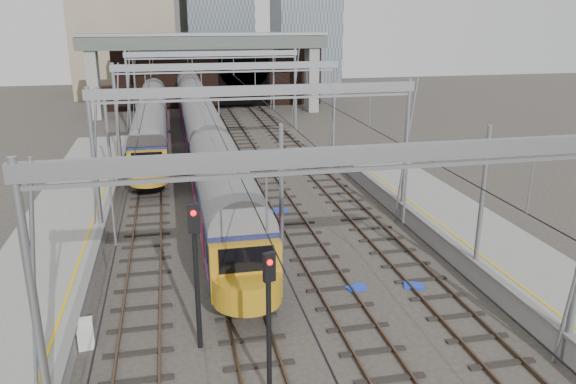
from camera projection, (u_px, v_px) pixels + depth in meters
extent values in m
plane|color=#38332D|center=(291.00, 301.00, 23.08)|extent=(160.00, 160.00, 0.00)
cube|color=gray|center=(38.00, 285.00, 23.24)|extent=(4.20, 55.00, 1.10)
cube|color=slate|center=(89.00, 270.00, 23.49)|extent=(0.35, 55.00, 0.12)
cube|color=gold|center=(76.00, 269.00, 23.37)|extent=(0.12, 55.00, 0.01)
cube|color=gray|center=(536.00, 282.00, 23.53)|extent=(4.20, 47.00, 1.10)
cube|color=slate|center=(493.00, 275.00, 22.97)|extent=(0.35, 47.00, 0.12)
cube|color=gold|center=(504.00, 273.00, 23.05)|extent=(0.12, 47.00, 0.01)
cube|color=#4C3828|center=(138.00, 198.00, 35.72)|extent=(0.08, 80.00, 0.16)
cube|color=#4C3828|center=(161.00, 197.00, 36.00)|extent=(0.08, 80.00, 0.16)
cube|color=black|center=(150.00, 198.00, 35.88)|extent=(2.40, 80.00, 0.14)
cube|color=#4C3828|center=(202.00, 194.00, 36.50)|extent=(0.08, 80.00, 0.16)
cube|color=#4C3828|center=(224.00, 193.00, 36.79)|extent=(0.08, 80.00, 0.16)
cube|color=black|center=(213.00, 194.00, 36.67)|extent=(2.40, 80.00, 0.14)
cube|color=#4C3828|center=(262.00, 190.00, 37.29)|extent=(0.08, 80.00, 0.16)
cube|color=#4C3828|center=(283.00, 189.00, 37.58)|extent=(0.08, 80.00, 0.16)
cube|color=black|center=(273.00, 191.00, 37.46)|extent=(2.40, 80.00, 0.14)
cube|color=#4C3828|center=(320.00, 187.00, 38.08)|extent=(0.08, 80.00, 0.16)
cube|color=#4C3828|center=(341.00, 185.00, 38.37)|extent=(0.08, 80.00, 0.16)
cube|color=black|center=(330.00, 187.00, 38.25)|extent=(2.40, 80.00, 0.14)
cylinder|color=gray|center=(34.00, 305.00, 14.66)|extent=(0.24, 0.24, 8.00)
cube|color=gray|center=(339.00, 156.00, 15.19)|extent=(16.80, 0.28, 0.50)
cylinder|color=gray|center=(95.00, 168.00, 27.71)|extent=(0.24, 0.24, 8.00)
cylinder|color=gray|center=(406.00, 152.00, 30.95)|extent=(0.24, 0.24, 8.00)
cube|color=gray|center=(258.00, 90.00, 28.24)|extent=(16.80, 0.28, 0.50)
cylinder|color=gray|center=(117.00, 119.00, 40.77)|extent=(0.24, 0.24, 8.00)
cylinder|color=gray|center=(334.00, 111.00, 44.00)|extent=(0.24, 0.24, 8.00)
cube|color=gray|center=(228.00, 66.00, 41.29)|extent=(16.80, 0.28, 0.50)
cylinder|color=gray|center=(128.00, 93.00, 53.82)|extent=(0.24, 0.24, 8.00)
cylinder|color=gray|center=(295.00, 89.00, 57.05)|extent=(0.24, 0.24, 8.00)
cube|color=gray|center=(213.00, 54.00, 54.35)|extent=(16.80, 0.28, 0.50)
cylinder|color=gray|center=(134.00, 80.00, 65.01)|extent=(0.24, 0.24, 8.00)
cylinder|color=gray|center=(273.00, 77.00, 68.24)|extent=(0.24, 0.24, 8.00)
cube|color=gray|center=(204.00, 47.00, 65.54)|extent=(16.80, 0.28, 0.50)
cube|color=black|center=(143.00, 113.00, 34.22)|extent=(0.03, 80.00, 0.03)
cube|color=black|center=(209.00, 111.00, 35.01)|extent=(0.03, 80.00, 0.03)
cube|color=black|center=(272.00, 109.00, 35.80)|extent=(0.03, 80.00, 0.03)
cube|color=black|center=(332.00, 107.00, 36.59)|extent=(0.03, 80.00, 0.03)
cube|color=black|center=(219.00, 70.00, 70.60)|extent=(26.00, 2.00, 9.00)
cube|color=black|center=(244.00, 86.00, 70.81)|extent=(6.50, 0.10, 5.20)
cylinder|color=black|center=(244.00, 65.00, 70.03)|extent=(6.50, 0.10, 6.50)
cube|color=black|center=(122.00, 98.00, 68.21)|extent=(6.00, 1.50, 3.00)
cube|color=gray|center=(94.00, 82.00, 62.27)|extent=(1.20, 2.50, 8.20)
cube|color=gray|center=(312.00, 77.00, 67.20)|extent=(1.20, 2.50, 8.20)
cube|color=#525C55|center=(205.00, 42.00, 63.49)|extent=(28.00, 3.00, 1.40)
cube|color=gray|center=(205.00, 34.00, 63.22)|extent=(28.00, 3.00, 0.30)
cube|color=tan|center=(123.00, 16.00, 79.32)|extent=(14.00, 12.00, 22.00)
cube|color=gray|center=(179.00, 28.00, 94.55)|extent=(18.00, 14.00, 18.00)
cube|color=black|center=(199.00, 139.00, 51.16)|extent=(2.15, 63.61, 0.70)
cube|color=#141547|center=(198.00, 119.00, 50.59)|extent=(2.73, 63.61, 2.44)
cylinder|color=slate|center=(197.00, 106.00, 50.23)|extent=(2.68, 63.11, 2.68)
cube|color=black|center=(197.00, 115.00, 50.48)|extent=(2.75, 62.41, 0.73)
cube|color=#BD3B6E|center=(198.00, 127.00, 50.80)|extent=(2.75, 62.61, 0.12)
cube|color=#B68217|center=(246.00, 272.00, 20.83)|extent=(2.68, 0.60, 2.24)
cube|color=black|center=(247.00, 260.00, 20.49)|extent=(2.05, 0.08, 0.98)
cube|color=black|center=(154.00, 143.00, 49.82)|extent=(2.00, 29.43, 0.70)
cube|color=#141547|center=(152.00, 123.00, 49.28)|extent=(2.54, 29.43, 2.27)
cylinder|color=slate|center=(151.00, 110.00, 48.94)|extent=(2.49, 28.93, 2.49)
cube|color=black|center=(152.00, 119.00, 49.17)|extent=(2.56, 28.23, 0.68)
cube|color=#BD3B6E|center=(153.00, 130.00, 49.47)|extent=(2.56, 28.43, 0.11)
cube|color=#B68217|center=(148.00, 167.00, 35.45)|extent=(2.49, 0.60, 2.07)
cube|color=black|center=(147.00, 159.00, 35.13)|extent=(1.90, 0.08, 0.91)
cylinder|color=black|center=(197.00, 280.00, 19.10)|extent=(0.18, 0.18, 5.26)
cube|color=black|center=(194.00, 218.00, 18.23)|extent=(0.39, 0.20, 0.99)
sphere|color=red|center=(193.00, 213.00, 18.05)|extent=(0.20, 0.20, 0.20)
cylinder|color=black|center=(269.00, 327.00, 16.72)|extent=(0.16, 0.16, 4.70)
cube|color=black|center=(269.00, 267.00, 15.93)|extent=(0.38, 0.28, 0.88)
sphere|color=red|center=(270.00, 262.00, 15.76)|extent=(0.18, 0.18, 0.18)
cube|color=silver|center=(85.00, 334.00, 19.70)|extent=(0.61, 0.53, 1.11)
cube|color=blue|center=(356.00, 288.00, 24.09)|extent=(0.98, 0.83, 0.10)
cube|color=blue|center=(279.00, 211.00, 33.48)|extent=(0.99, 0.70, 0.11)
cube|color=blue|center=(414.00, 286.00, 24.27)|extent=(1.00, 0.84, 0.10)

